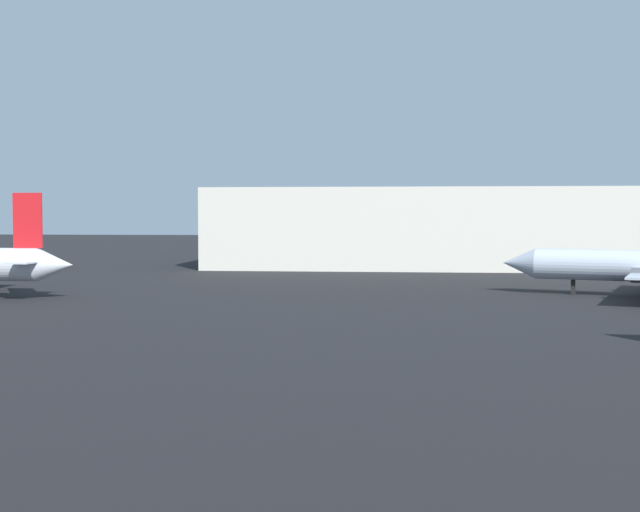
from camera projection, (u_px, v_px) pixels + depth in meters
terminal_building at (424, 228)px, 126.47m from camera, size 62.87×26.38×11.58m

